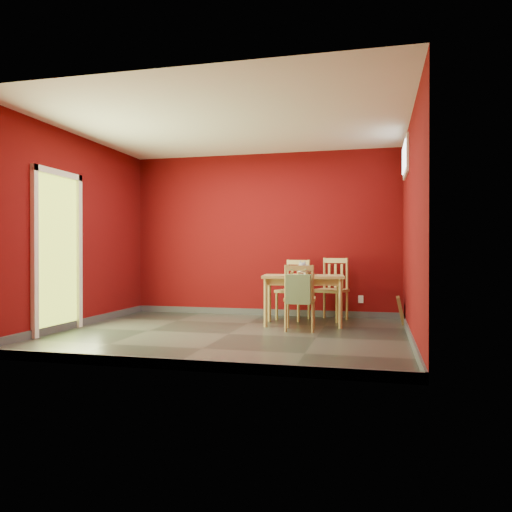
% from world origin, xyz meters
% --- Properties ---
extents(ground, '(4.50, 4.50, 0.00)m').
position_xyz_m(ground, '(0.00, 0.00, 0.00)').
color(ground, '#2D342D').
rests_on(ground, ground).
extents(room_shell, '(4.50, 4.50, 4.50)m').
position_xyz_m(room_shell, '(0.00, 0.00, 0.05)').
color(room_shell, '#59090A').
rests_on(room_shell, ground).
extents(doorway, '(0.06, 1.01, 2.13)m').
position_xyz_m(doorway, '(-2.23, -0.40, 1.12)').
color(doorway, '#B7D838').
rests_on(doorway, ground).
extents(window, '(0.05, 0.90, 0.50)m').
position_xyz_m(window, '(2.23, 1.00, 2.35)').
color(window, white).
rests_on(window, room_shell).
extents(outlet_plate, '(0.08, 0.02, 0.12)m').
position_xyz_m(outlet_plate, '(1.60, 1.99, 0.30)').
color(outlet_plate, silver).
rests_on(outlet_plate, room_shell).
extents(dining_table, '(1.22, 0.80, 0.72)m').
position_xyz_m(dining_table, '(0.82, 1.02, 0.63)').
color(dining_table, tan).
rests_on(dining_table, ground).
extents(table_runner, '(0.39, 0.70, 0.34)m').
position_xyz_m(table_runner, '(0.82, 0.91, 0.67)').
color(table_runner, '#BD7130').
rests_on(table_runner, dining_table).
extents(chair_far_left, '(0.55, 0.55, 0.93)m').
position_xyz_m(chair_far_left, '(0.59, 1.60, 0.48)').
color(chair_far_left, tan).
rests_on(chair_far_left, ground).
extents(chair_far_right, '(0.57, 0.57, 0.96)m').
position_xyz_m(chair_far_right, '(1.17, 1.63, 0.49)').
color(chair_far_right, tan).
rests_on(chair_far_right, ground).
extents(chair_near, '(0.45, 0.45, 0.88)m').
position_xyz_m(chair_near, '(0.85, 0.48, 0.45)').
color(chair_near, tan).
rests_on(chair_near, ground).
extents(tote_bag, '(0.32, 0.19, 0.45)m').
position_xyz_m(tote_bag, '(0.86, 0.27, 0.57)').
color(tote_bag, '#6E9660').
rests_on(tote_bag, chair_near).
extents(cat, '(0.42, 0.49, 0.22)m').
position_xyz_m(cat, '(0.83, 1.04, 0.83)').
color(cat, slate).
rests_on(cat, table_runner).
extents(picture_frame, '(0.14, 0.40, 0.40)m').
position_xyz_m(picture_frame, '(2.19, 1.48, 0.20)').
color(picture_frame, brown).
rests_on(picture_frame, ground).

